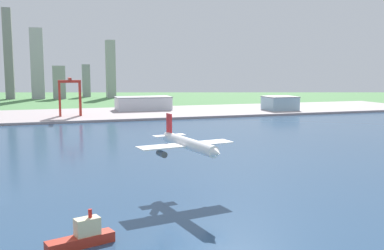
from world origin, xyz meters
TOP-DOWN VIEW (x-y plane):
  - ground_plane at (0.00, 300.00)m, footprint 2400.00×2400.00m
  - water_bay at (0.00, 240.00)m, footprint 840.00×360.00m
  - industrial_pier at (0.00, 490.00)m, footprint 840.00×140.00m
  - airplane_landing at (2.84, 147.39)m, footprint 41.77×46.71m
  - tugboat_small at (-42.08, 109.89)m, footprint 20.76×10.56m
  - port_crane_red at (-30.37, 467.10)m, footprint 23.57×35.31m
  - warehouse_main at (58.86, 514.99)m, footprint 67.74×33.65m
  - warehouse_annex at (219.87, 462.14)m, footprint 36.76×34.08m
  - distant_skyline at (-76.89, 808.90)m, footprint 235.98×67.93m

SIDE VIEW (x-z plane):
  - ground_plane at x=0.00m, z-range 0.00..0.00m
  - water_bay at x=0.00m, z-range 0.00..0.15m
  - industrial_pier at x=0.00m, z-range 0.00..2.50m
  - tugboat_small at x=-42.08m, z-range -2.26..8.58m
  - warehouse_main at x=58.86m, z-range 2.52..18.93m
  - warehouse_annex at x=219.87m, z-range 2.52..19.41m
  - airplane_landing at x=2.84m, z-range 14.73..29.88m
  - port_crane_red at x=-30.37m, z-range 11.05..52.21m
  - distant_skyline at x=-76.89m, z-range -15.09..143.05m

